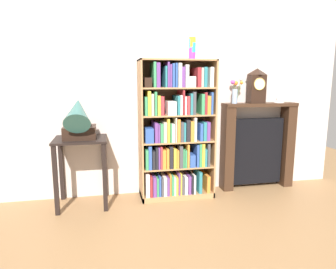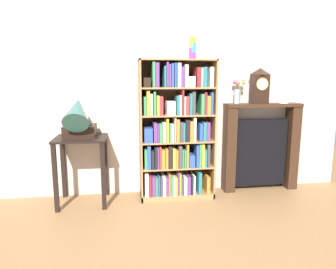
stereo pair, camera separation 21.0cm
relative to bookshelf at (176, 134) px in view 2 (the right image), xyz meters
The scene contains 10 objects.
ground_plane 0.75m from the bookshelf, 83.18° to the right, with size 7.26×6.40×0.02m, color #997047.
wall_back 0.61m from the bookshelf, 86.80° to the left, with size 4.26×0.08×2.60m, color beige.
bookshelf is the anchor object (origin of this frame).
cup_stack 0.96m from the bookshelf, 12.03° to the right, with size 0.07×0.07×0.23m.
side_table_left 1.07m from the bookshelf, behind, with size 0.54×0.48×0.74m.
gramophone 1.08m from the bookshelf, behind, with size 0.33×0.51×0.51m.
fireplace_mantel 1.10m from the bookshelf, ahead, with size 0.93×0.20×1.07m.
mantel_clock 1.16m from the bookshelf, ahead, with size 0.19×0.14×0.41m.
flower_vase 0.90m from the bookshelf, ahead, with size 0.14×0.14×0.31m.
teacup_with_saucer 1.38m from the bookshelf, ahead, with size 0.12×0.12×0.05m.
Camera 2 is at (-0.58, -3.26, 1.35)m, focal length 32.40 mm.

